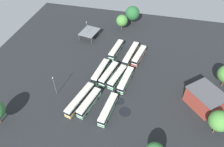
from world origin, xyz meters
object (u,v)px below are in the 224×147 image
lamp_post_far_corner (55,86)px  maintenance_shelter (89,32)px  bus_row2_slot0 (139,56)px  bus_row2_slot3 (116,50)px  bus_row1_slot1 (117,77)px  bus_row0_slot2 (89,102)px  bus_row2_slot1 (131,54)px  tree_northeast (122,21)px  bus_row0_slot3 (80,100)px  depot_building (205,99)px  bus_row0_slot0 (108,109)px  bus_row1_slot3 (101,71)px  lamp_post_mid_lot (87,30)px  tree_northwest (219,121)px  tree_south_edge (132,13)px  bus_row1_slot2 (109,74)px  bus_row1_slot0 (126,80)px

lamp_post_far_corner → maintenance_shelter: bearing=-0.3°
bus_row2_slot0 → bus_row2_slot3: (1.81, 10.55, 0.00)m
bus_row1_slot1 → bus_row0_slot2: bearing=155.5°
bus_row2_slot1 → tree_northeast: 23.42m
bus_row0_slot3 → depot_building: bearing=-77.5°
maintenance_shelter → bus_row0_slot0: bearing=-154.3°
bus_row1_slot1 → bus_row1_slot3: bearing=78.8°
lamp_post_mid_lot → tree_northwest: tree_northwest is taller
tree_northeast → lamp_post_mid_lot: bearing=131.2°
bus_row0_slot2 → bus_row0_slot3: same height
bus_row0_slot2 → bus_row1_slot1: bearing=-24.5°
bus_row2_slot1 → tree_south_edge: bearing=8.7°
maintenance_shelter → depot_building: bearing=-121.1°
bus_row0_slot3 → tree_northwest: tree_northwest is taller
lamp_post_far_corner → tree_northeast: size_ratio=1.07×
bus_row2_slot1 → tree_south_edge: tree_south_edge is taller
bus_row0_slot0 → maintenance_shelter: 46.31m
bus_row1_slot2 → depot_building: (-5.84, -35.11, 1.47)m
lamp_post_far_corner → tree_northwest: tree_northwest is taller
bus_row2_slot0 → bus_row0_slot0: bearing=169.2°
bus_row0_slot0 → tree_northeast: 53.01m
lamp_post_far_corner → tree_south_edge: tree_south_edge is taller
bus_row1_slot3 → bus_row1_slot0: bearing=-102.3°
bus_row2_slot0 → depot_building: bearing=-128.3°
bus_row0_slot0 → bus_row1_slot2: same height
bus_row0_slot2 → bus_row0_slot3: 3.55m
maintenance_shelter → tree_south_edge: bearing=-43.3°
bus_row1_slot1 → maintenance_shelter: 32.56m
bus_row1_slot3 → lamp_post_mid_lot: bearing=29.6°
bus_row0_slot3 → lamp_post_far_corner: bearing=79.8°
bus_row0_slot0 → bus_row2_slot0: (30.81, -5.88, -0.00)m
bus_row0_slot3 → bus_row1_slot2: same height
bus_row1_slot0 → lamp_post_mid_lot: lamp_post_mid_lot is taller
bus_row0_slot3 → bus_row1_slot3: bearing=-11.1°
bus_row0_slot0 → bus_row1_slot1: 15.83m
bus_row0_slot0 → bus_row2_slot0: bearing=-10.8°
bus_row0_slot3 → tree_northwest: bearing=-91.7°
bus_row1_slot2 → bus_row2_slot3: (15.90, 0.69, -0.00)m
bus_row1_slot1 → lamp_post_mid_lot: lamp_post_mid_lot is taller
tree_northeast → bus_row2_slot1: bearing=-158.5°
bus_row2_slot3 → bus_row1_slot3: bearing=169.5°
bus_row1_slot3 → depot_building: 39.18m
bus_row1_slot0 → bus_row2_slot0: (15.86, -2.84, -0.00)m
bus_row1_slot3 → bus_row0_slot0: bearing=-156.5°
depot_building → bus_row0_slot0: bearing=109.3°
maintenance_shelter → lamp_post_mid_lot: 2.49m
depot_building → lamp_post_mid_lot: 59.32m
bus_row0_slot2 → tree_south_edge: (59.35, -4.72, 3.64)m
bus_row0_slot2 → tree_northwest: 40.96m
lamp_post_far_corner → bus_row0_slot2: bearing=-99.4°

